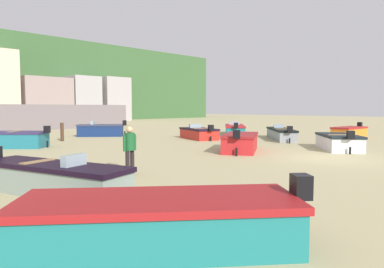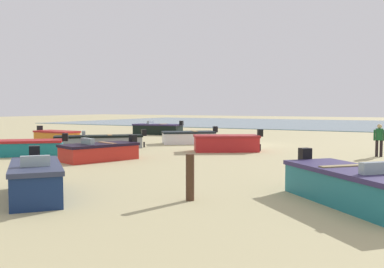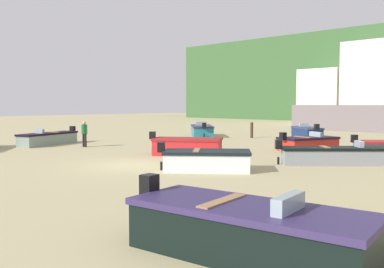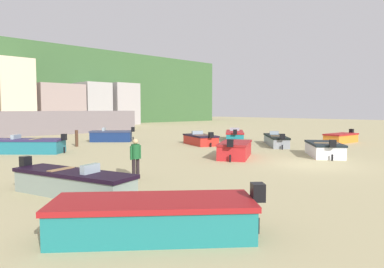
# 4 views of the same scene
# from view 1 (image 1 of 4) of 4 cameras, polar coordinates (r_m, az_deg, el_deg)

# --- Properties ---
(ground_plane) EXTENTS (160.00, 160.00, 0.00)m
(ground_plane) POSITION_cam_1_polar(r_m,az_deg,el_deg) (16.56, 21.57, -3.72)
(ground_plane) COLOR tan
(harbor_pier) EXTENTS (17.37, 2.40, 2.58)m
(harbor_pier) POSITION_cam_1_polar(r_m,az_deg,el_deg) (39.55, -22.35, 2.63)
(harbor_pier) COLOR slate
(harbor_pier) RESTS_ON ground
(townhouse_centre_right) EXTENTS (7.14, 6.53, 6.78)m
(townhouse_centre_right) POSITION_cam_1_polar(r_m,az_deg,el_deg) (57.79, -23.38, 5.11)
(townhouse_centre_right) COLOR gray
(townhouse_centre_right) RESTS_ON ground
(townhouse_right) EXTENTS (4.59, 6.04, 7.31)m
(townhouse_right) POSITION_cam_1_polar(r_m,az_deg,el_deg) (60.03, -17.86, 5.46)
(townhouse_right) COLOR #9C9897
(townhouse_right) RESTS_ON ground
(townhouse_far_right) EXTENTS (4.77, 5.66, 7.47)m
(townhouse_far_right) POSITION_cam_1_polar(r_m,az_deg,el_deg) (62.56, -13.18, 5.57)
(townhouse_far_right) COLOR #9E9795
(townhouse_far_right) RESTS_ON ground
(boat_grey_0) EXTENTS (2.52, 4.75, 1.12)m
(boat_grey_0) POSITION_cam_1_polar(r_m,az_deg,el_deg) (9.69, -22.03, -6.77)
(boat_grey_0) COLOR gray
(boat_grey_0) RESTS_ON ground
(boat_navy_1) EXTENTS (3.50, 3.25, 1.26)m
(boat_navy_1) POSITION_cam_1_polar(r_m,az_deg,el_deg) (28.13, -14.79, 0.61)
(boat_navy_1) COLOR navy
(boat_navy_1) RESTS_ON ground
(boat_white_2) EXTENTS (3.73, 3.47, 1.14)m
(boat_white_2) POSITION_cam_1_polar(r_m,az_deg,el_deg) (20.04, 22.99, -1.20)
(boat_white_2) COLOR silver
(boat_white_2) RESTS_ON ground
(boat_red_4) EXTENTS (3.86, 3.26, 1.22)m
(boat_red_4) POSITION_cam_1_polar(r_m,az_deg,el_deg) (18.01, 7.97, -1.37)
(boat_red_4) COLOR red
(boat_red_4) RESTS_ON ground
(boat_orange_5) EXTENTS (3.70, 1.66, 1.08)m
(boat_orange_5) POSITION_cam_1_polar(r_m,az_deg,el_deg) (29.58, 24.48, 0.36)
(boat_orange_5) COLOR orange
(boat_orange_5) RESTS_ON ground
(boat_teal_6) EXTENTS (4.41, 3.98, 1.14)m
(boat_teal_6) POSITION_cam_1_polar(r_m,az_deg,el_deg) (5.67, -5.31, -14.28)
(boat_teal_6) COLOR #1A6D6E
(boat_teal_6) RESTS_ON ground
(boat_grey_7) EXTENTS (4.59, 4.37, 1.09)m
(boat_grey_7) POSITION_cam_1_polar(r_m,az_deg,el_deg) (25.22, 14.43, 0.02)
(boat_grey_7) COLOR gray
(boat_grey_7) RESTS_ON ground
(boat_red_8) EXTENTS (2.67, 3.82, 1.10)m
(boat_red_8) POSITION_cam_1_polar(r_m,az_deg,el_deg) (24.88, 1.13, 0.11)
(boat_red_8) COLOR red
(boat_red_8) RESTS_ON ground
(boat_teal_9) EXTENTS (4.29, 4.20, 1.23)m
(boat_teal_9) POSITION_cam_1_polar(r_m,az_deg,el_deg) (22.09, -28.26, -0.77)
(boat_teal_9) COLOR #1D6978
(boat_teal_9) RESTS_ON ground
(boat_teal_10) EXTENTS (4.83, 4.45, 1.11)m
(boat_teal_10) POSITION_cam_1_polar(r_m,az_deg,el_deg) (29.22, 7.04, 0.70)
(boat_teal_10) COLOR #15707B
(boat_teal_10) RESTS_ON ground
(mooring_post_near_water) EXTENTS (0.23, 0.23, 1.23)m
(mooring_post_near_water) POSITION_cam_1_polar(r_m,az_deg,el_deg) (24.86, -20.60, 0.32)
(mooring_post_near_water) COLOR #442B1E
(mooring_post_near_water) RESTS_ON ground
(beach_walker_foreground) EXTENTS (0.54, 0.37, 1.62)m
(beach_walker_foreground) POSITION_cam_1_polar(r_m,az_deg,el_deg) (11.72, -10.21, -1.99)
(beach_walker_foreground) COLOR black
(beach_walker_foreground) RESTS_ON ground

